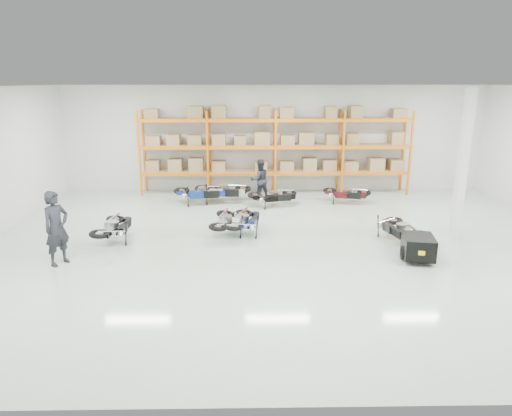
{
  "coord_description": "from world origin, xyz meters",
  "views": [
    {
      "loc": [
        -1.12,
        -12.68,
        4.65
      ],
      "look_at": [
        -0.91,
        0.04,
        1.1
      ],
      "focal_mm": 32.0,
      "sensor_mm": 36.0,
      "label": 1
    }
  ],
  "objects_px": {
    "moto_black_far_left": "(115,223)",
    "moto_touring_right": "(399,225)",
    "moto_silver_left": "(228,218)",
    "moto_back_c": "(274,193)",
    "moto_back_a": "(202,189)",
    "moto_back_b": "(222,187)",
    "trailer": "(418,247)",
    "person_back": "(260,180)",
    "person_left": "(57,228)",
    "moto_blue_centre": "(245,217)",
    "moto_back_d": "(346,191)"
  },
  "relations": [
    {
      "from": "moto_black_far_left",
      "to": "moto_touring_right",
      "type": "xyz_separation_m",
      "value": [
        8.54,
        -0.2,
        -0.03
      ]
    },
    {
      "from": "moto_silver_left",
      "to": "moto_back_c",
      "type": "relative_size",
      "value": 1.02
    },
    {
      "from": "moto_back_a",
      "to": "moto_back_b",
      "type": "distance_m",
      "value": 0.82
    },
    {
      "from": "moto_black_far_left",
      "to": "moto_back_b",
      "type": "bearing_deg",
      "value": -121.3
    },
    {
      "from": "trailer",
      "to": "moto_back_b",
      "type": "relative_size",
      "value": 0.87
    },
    {
      "from": "moto_touring_right",
      "to": "moto_back_c",
      "type": "relative_size",
      "value": 0.97
    },
    {
      "from": "moto_silver_left",
      "to": "person_back",
      "type": "relative_size",
      "value": 1.03
    },
    {
      "from": "moto_back_c",
      "to": "person_left",
      "type": "distance_m",
      "value": 8.22
    },
    {
      "from": "moto_blue_centre",
      "to": "person_left",
      "type": "bearing_deg",
      "value": 39.69
    },
    {
      "from": "trailer",
      "to": "moto_back_d",
      "type": "distance_m",
      "value": 6.09
    },
    {
      "from": "moto_back_c",
      "to": "moto_back_d",
      "type": "bearing_deg",
      "value": -94.76
    },
    {
      "from": "trailer",
      "to": "moto_back_c",
      "type": "relative_size",
      "value": 1.0
    },
    {
      "from": "moto_blue_centre",
      "to": "moto_touring_right",
      "type": "xyz_separation_m",
      "value": [
        4.62,
        -0.79,
        -0.03
      ]
    },
    {
      "from": "moto_blue_centre",
      "to": "moto_back_b",
      "type": "relative_size",
      "value": 0.9
    },
    {
      "from": "moto_touring_right",
      "to": "moto_back_a",
      "type": "bearing_deg",
      "value": 133.43
    },
    {
      "from": "moto_back_d",
      "to": "person_left",
      "type": "xyz_separation_m",
      "value": [
        -8.82,
        -6.09,
        0.49
      ]
    },
    {
      "from": "moto_touring_right",
      "to": "moto_back_d",
      "type": "distance_m",
      "value": 4.5
    },
    {
      "from": "person_left",
      "to": "moto_back_d",
      "type": "bearing_deg",
      "value": -24.58
    },
    {
      "from": "moto_silver_left",
      "to": "moto_back_d",
      "type": "height_order",
      "value": "moto_silver_left"
    },
    {
      "from": "moto_black_far_left",
      "to": "moto_touring_right",
      "type": "height_order",
      "value": "moto_black_far_left"
    },
    {
      "from": "moto_touring_right",
      "to": "trailer",
      "type": "height_order",
      "value": "moto_touring_right"
    },
    {
      "from": "moto_back_a",
      "to": "person_left",
      "type": "relative_size",
      "value": 0.96
    },
    {
      "from": "moto_black_far_left",
      "to": "moto_back_a",
      "type": "bearing_deg",
      "value": -115.05
    },
    {
      "from": "moto_back_c",
      "to": "moto_back_b",
      "type": "bearing_deg",
      "value": 58.42
    },
    {
      "from": "moto_back_d",
      "to": "moto_touring_right",
      "type": "bearing_deg",
      "value": -155.21
    },
    {
      "from": "moto_black_far_left",
      "to": "person_back",
      "type": "bearing_deg",
      "value": -130.63
    },
    {
      "from": "moto_blue_centre",
      "to": "moto_silver_left",
      "type": "distance_m",
      "value": 0.54
    },
    {
      "from": "moto_back_c",
      "to": "person_back",
      "type": "height_order",
      "value": "person_back"
    },
    {
      "from": "moto_black_far_left",
      "to": "person_left",
      "type": "distance_m",
      "value": 2.12
    },
    {
      "from": "moto_back_b",
      "to": "moto_back_c",
      "type": "distance_m",
      "value": 2.13
    },
    {
      "from": "moto_black_far_left",
      "to": "moto_back_a",
      "type": "relative_size",
      "value": 0.91
    },
    {
      "from": "moto_silver_left",
      "to": "moto_back_b",
      "type": "xyz_separation_m",
      "value": [
        -0.41,
        3.9,
        0.07
      ]
    },
    {
      "from": "moto_black_far_left",
      "to": "trailer",
      "type": "xyz_separation_m",
      "value": [
        8.54,
        -1.8,
        -0.13
      ]
    },
    {
      "from": "person_left",
      "to": "person_back",
      "type": "distance_m",
      "value": 8.58
    },
    {
      "from": "moto_black_far_left",
      "to": "moto_back_c",
      "type": "relative_size",
      "value": 1.03
    },
    {
      "from": "moto_touring_right",
      "to": "moto_black_far_left",
      "type": "bearing_deg",
      "value": 167.14
    },
    {
      "from": "trailer",
      "to": "person_left",
      "type": "bearing_deg",
      "value": -169.42
    },
    {
      "from": "moto_silver_left",
      "to": "person_back",
      "type": "distance_m",
      "value": 4.38
    },
    {
      "from": "moto_back_b",
      "to": "person_left",
      "type": "height_order",
      "value": "person_left"
    },
    {
      "from": "moto_black_far_left",
      "to": "moto_back_b",
      "type": "xyz_separation_m",
      "value": [
        2.98,
        4.49,
        0.06
      ]
    },
    {
      "from": "moto_back_b",
      "to": "moto_back_d",
      "type": "height_order",
      "value": "moto_back_b"
    },
    {
      "from": "moto_black_far_left",
      "to": "moto_back_d",
      "type": "height_order",
      "value": "moto_black_far_left"
    },
    {
      "from": "person_left",
      "to": "moto_back_c",
      "type": "bearing_deg",
      "value": -15.59
    },
    {
      "from": "moto_touring_right",
      "to": "moto_back_a",
      "type": "relative_size",
      "value": 0.86
    },
    {
      "from": "moto_back_d",
      "to": "moto_back_a",
      "type": "bearing_deg",
      "value": 106.37
    },
    {
      "from": "moto_black_far_left",
      "to": "moto_back_a",
      "type": "xyz_separation_m",
      "value": [
        2.2,
        4.25,
        0.05
      ]
    },
    {
      "from": "moto_silver_left",
      "to": "moto_touring_right",
      "type": "distance_m",
      "value": 5.21
    },
    {
      "from": "moto_back_a",
      "to": "moto_back_c",
      "type": "relative_size",
      "value": 1.13
    },
    {
      "from": "moto_silver_left",
      "to": "moto_black_far_left",
      "type": "height_order",
      "value": "moto_black_far_left"
    },
    {
      "from": "moto_back_b",
      "to": "person_back",
      "type": "distance_m",
      "value": 1.55
    }
  ]
}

